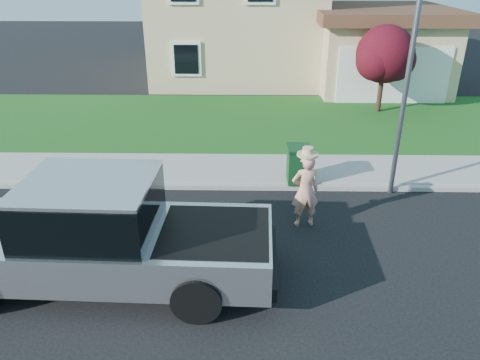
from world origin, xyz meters
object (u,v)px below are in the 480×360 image
object	(u,v)px
ornamental_tree	(386,57)
pickup_truck	(102,236)
woman	(305,189)
trash_bin	(298,164)
street_lamp	(409,78)

from	to	relation	value
ornamental_tree	pickup_truck	bearing A→B (deg)	-126.09
woman	trash_bin	world-z (taller)	woman
woman	street_lamp	size ratio (longest dim) A/B	0.36
pickup_truck	woman	world-z (taller)	pickup_truck
woman	ornamental_tree	world-z (taller)	ornamental_tree
trash_bin	street_lamp	distance (m)	3.45
pickup_truck	woman	bearing A→B (deg)	29.87
pickup_truck	street_lamp	xyz separation A→B (m)	(6.47, 3.75, 2.08)
pickup_truck	ornamental_tree	distance (m)	13.45
pickup_truck	street_lamp	bearing A→B (deg)	31.95
ornamental_tree	street_lamp	world-z (taller)	street_lamp
woman	street_lamp	bearing A→B (deg)	-156.34
pickup_truck	street_lamp	distance (m)	7.76
ornamental_tree	street_lamp	size ratio (longest dim) A/B	0.62
woman	pickup_truck	bearing A→B (deg)	18.43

